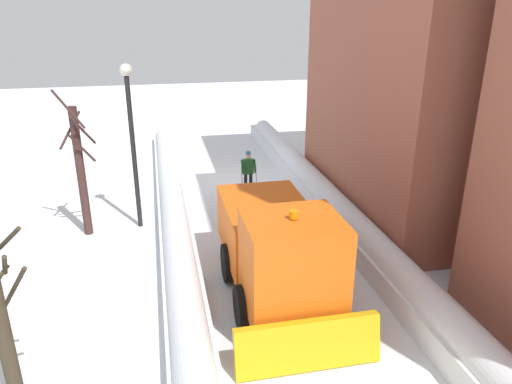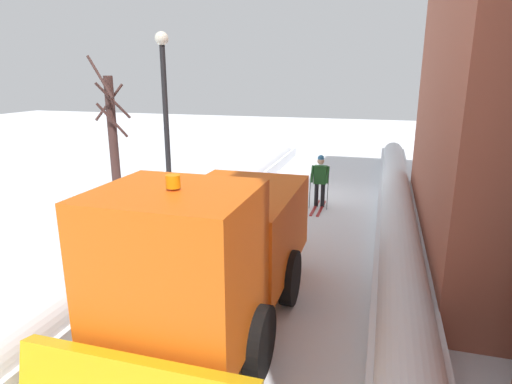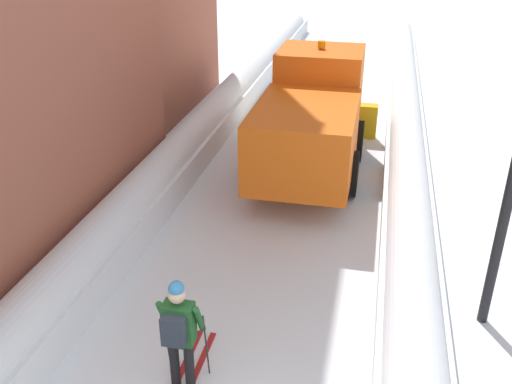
# 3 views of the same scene
# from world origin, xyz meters

# --- Properties ---
(ground_plane) EXTENTS (80.00, 80.00, 0.00)m
(ground_plane) POSITION_xyz_m (0.00, 10.00, 0.00)
(ground_plane) COLOR white
(snowbank_left) EXTENTS (1.10, 36.00, 1.12)m
(snowbank_left) POSITION_xyz_m (-2.85, 10.00, 0.51)
(snowbank_left) COLOR white
(snowbank_left) RESTS_ON ground
(snowbank_right) EXTENTS (1.10, 36.00, 0.92)m
(snowbank_right) POSITION_xyz_m (2.85, 10.00, 0.38)
(snowbank_right) COLOR white
(snowbank_right) RESTS_ON ground
(building_brick_near) EXTENTS (9.09, 9.50, 12.99)m
(building_brick_near) POSITION_xyz_m (-7.89, 4.00, 6.50)
(building_brick_near) COLOR #9E5642
(building_brick_near) RESTS_ON ground
(plow_truck) EXTENTS (3.20, 5.98, 3.12)m
(plow_truck) POSITION_xyz_m (0.41, 9.06, 1.48)
(plow_truck) COLOR orange
(plow_truck) RESTS_ON ground
(skier) EXTENTS (0.62, 1.80, 1.81)m
(skier) POSITION_xyz_m (-0.35, 1.21, 1.00)
(skier) COLOR black
(skier) RESTS_ON ground
(traffic_light_pole) EXTENTS (0.28, 0.42, 4.35)m
(traffic_light_pole) POSITION_xyz_m (-3.68, 2.14, 3.05)
(traffic_light_pole) COLOR black
(traffic_light_pole) RESTS_ON ground
(street_lamp) EXTENTS (0.40, 0.40, 5.63)m
(street_lamp) POSITION_xyz_m (4.05, 3.69, 3.53)
(street_lamp) COLOR black
(street_lamp) RESTS_ON ground
(bare_tree_near) EXTENTS (1.15, 1.22, 4.98)m
(bare_tree_near) POSITION_xyz_m (5.77, 3.96, 2.34)
(bare_tree_near) COLOR #432B27
(bare_tree_near) RESTS_ON ground
(bare_tree_mid) EXTENTS (1.27, 1.18, 4.07)m
(bare_tree_mid) POSITION_xyz_m (6.17, 11.92, 1.99)
(bare_tree_mid) COLOR #3F3524
(bare_tree_mid) RESTS_ON ground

